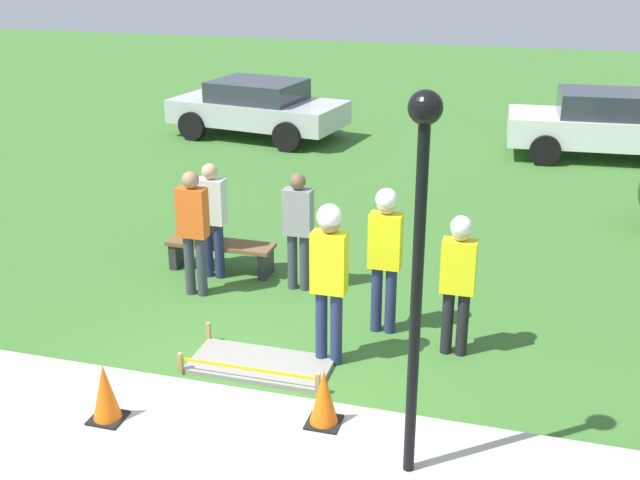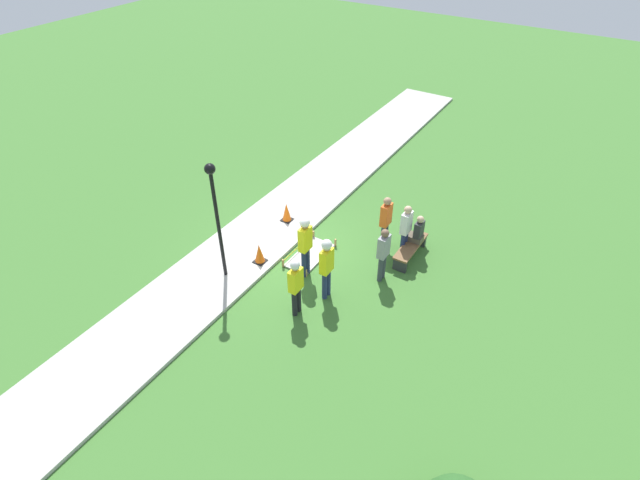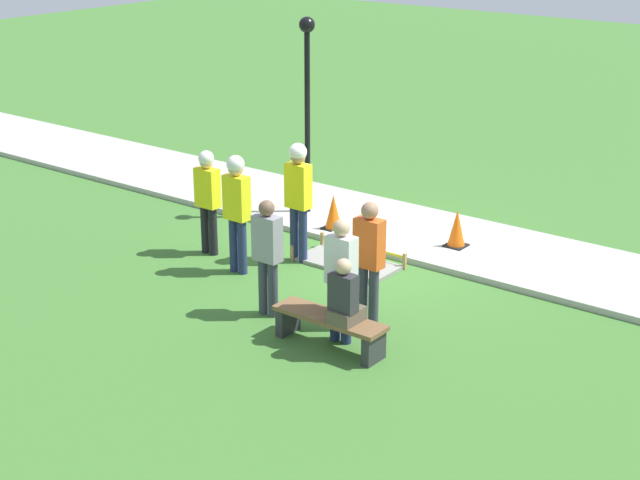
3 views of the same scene
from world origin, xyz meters
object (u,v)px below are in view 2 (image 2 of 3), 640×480
at_px(bystander_in_orange_shirt, 386,220).
at_px(traffic_cone_near_patch, 287,212).
at_px(worker_assistant, 296,283).
at_px(traffic_cone_far_patch, 259,253).
at_px(park_bench, 410,249).
at_px(worker_trainee, 327,263).
at_px(bystander_in_gray_shirt, 406,228).
at_px(lamppost_near, 215,205).
at_px(bystander_in_white_shirt, 383,252).
at_px(worker_supervisor, 305,241).
at_px(person_seated_on_bench, 418,231).

bearing_deg(bystander_in_orange_shirt, traffic_cone_near_patch, -81.59).
bearing_deg(worker_assistant, traffic_cone_far_patch, -117.73).
distance_m(park_bench, bystander_in_orange_shirt, 1.12).
bearing_deg(park_bench, worker_trainee, -24.46).
xyz_separation_m(worker_assistant, bystander_in_gray_shirt, (-3.68, 1.34, -0.07)).
bearing_deg(lamppost_near, traffic_cone_near_patch, -179.08).
xyz_separation_m(bystander_in_orange_shirt, lamppost_near, (3.57, -3.19, 1.42)).
bearing_deg(bystander_in_white_shirt, bystander_in_orange_shirt, -156.42).
bearing_deg(worker_assistant, bystander_in_gray_shirt, 159.98).
distance_m(worker_trainee, bystander_in_gray_shirt, 2.93).
bearing_deg(lamppost_near, worker_supervisor, 124.52).
bearing_deg(bystander_in_white_shirt, worker_trainee, -33.58).
xyz_separation_m(worker_supervisor, bystander_in_gray_shirt, (-2.29, 1.96, -0.23)).
bearing_deg(traffic_cone_near_patch, bystander_in_gray_shirt, 97.11).
bearing_deg(lamppost_near, worker_trainee, 106.52).
distance_m(park_bench, bystander_in_white_shirt, 1.49).
relative_size(park_bench, bystander_in_gray_shirt, 0.94).
relative_size(traffic_cone_far_patch, person_seated_on_bench, 0.69).
bearing_deg(worker_supervisor, traffic_cone_near_patch, -133.28).
distance_m(worker_assistant, worker_trainee, 1.00).
xyz_separation_m(park_bench, person_seated_on_bench, (-0.28, 0.05, 0.48)).
relative_size(worker_supervisor, worker_trainee, 1.03).
xyz_separation_m(person_seated_on_bench, bystander_in_orange_shirt, (0.27, -0.92, 0.22)).
distance_m(park_bench, worker_trainee, 3.11).
distance_m(worker_supervisor, bystander_in_white_shirt, 2.14).
relative_size(worker_supervisor, lamppost_near, 0.56).
bearing_deg(person_seated_on_bench, worker_assistant, -22.36).
height_order(worker_supervisor, bystander_in_orange_shirt, worker_supervisor).
relative_size(worker_assistant, bystander_in_gray_shirt, 1.02).
height_order(worker_trainee, lamppost_near, lamppost_near).
distance_m(traffic_cone_near_patch, bystander_in_gray_shirt, 3.96).
xyz_separation_m(traffic_cone_near_patch, traffic_cone_far_patch, (2.14, 0.54, -0.01)).
height_order(worker_assistant, bystander_in_gray_shirt, worker_assistant).
xyz_separation_m(park_bench, lamppost_near, (3.57, -4.07, 2.12)).
relative_size(worker_trainee, bystander_in_gray_shirt, 1.10).
distance_m(traffic_cone_near_patch, worker_supervisor, 2.75).
bearing_deg(park_bench, bystander_in_gray_shirt, -93.05).
bearing_deg(bystander_in_white_shirt, park_bench, 167.14).
bearing_deg(bystander_in_gray_shirt, worker_trainee, -20.23).
bearing_deg(bystander_in_white_shirt, person_seated_on_bench, 167.59).
bearing_deg(traffic_cone_far_patch, traffic_cone_near_patch, -165.83).
relative_size(traffic_cone_near_patch, person_seated_on_bench, 0.71).
distance_m(worker_assistant, bystander_in_gray_shirt, 3.92).
distance_m(traffic_cone_near_patch, worker_assistant, 4.13).
relative_size(traffic_cone_near_patch, worker_trainee, 0.33).
bearing_deg(worker_supervisor, person_seated_on_bench, 138.70).
height_order(worker_supervisor, bystander_in_white_shirt, worker_supervisor).
relative_size(traffic_cone_far_patch, worker_trainee, 0.32).
height_order(traffic_cone_far_patch, bystander_in_orange_shirt, bystander_in_orange_shirt).
relative_size(bystander_in_orange_shirt, bystander_in_gray_shirt, 1.04).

